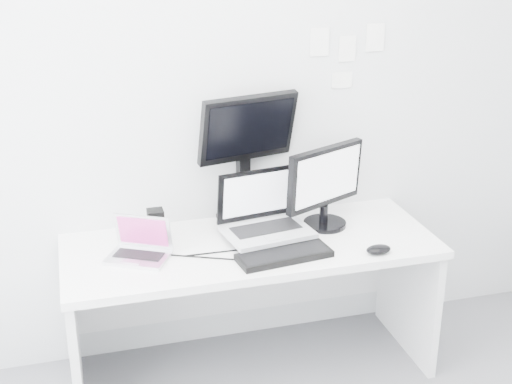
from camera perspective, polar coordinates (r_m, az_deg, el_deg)
back_wall at (r=3.52m, az=-1.94°, el=7.42°), size 3.60×0.00×3.60m
desk at (r=3.58m, az=-0.40°, el=-9.42°), size 1.80×0.70×0.73m
macbook at (r=3.25m, az=-9.65°, el=-3.79°), size 0.34×0.31×0.21m
speaker at (r=3.45m, az=-8.12°, el=-2.64°), size 0.08×0.08×0.15m
dell_laptop at (r=3.37m, az=0.94°, el=-1.31°), size 0.45×0.38×0.34m
rear_monitor at (r=3.55m, az=-0.82°, el=2.93°), size 0.54×0.29×0.69m
samsung_monitor at (r=3.52m, az=5.72°, el=0.50°), size 0.52×0.40×0.43m
keyboard at (r=3.25m, az=2.31°, el=-5.17°), size 0.46×0.21×0.03m
mouse at (r=3.34m, az=9.91°, el=-4.62°), size 0.13×0.09×0.04m
wall_note_0 at (r=3.58m, az=5.19°, el=12.03°), size 0.10×0.00×0.14m
wall_note_1 at (r=3.65m, az=7.42°, el=11.47°), size 0.09×0.00×0.13m
wall_note_2 at (r=3.70m, az=9.65°, el=12.27°), size 0.10×0.00×0.14m
wall_note_3 at (r=3.67m, az=7.01°, el=9.00°), size 0.11×0.00×0.08m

